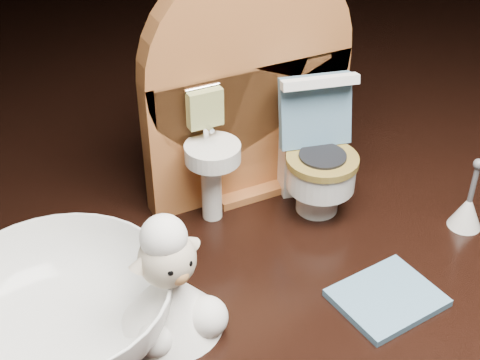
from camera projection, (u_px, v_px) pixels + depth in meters
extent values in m
cube|color=black|center=(295.00, 308.00, 0.41)|extent=(2.50, 2.50, 0.10)
cube|color=#A7602F|center=(248.00, 129.00, 0.40)|extent=(0.13, 0.02, 0.09)
cylinder|color=#A7602F|center=(249.00, 63.00, 0.38)|extent=(0.13, 0.02, 0.13)
cube|color=#A7602F|center=(248.00, 183.00, 0.43)|extent=(0.05, 0.04, 0.01)
cylinder|color=white|center=(212.00, 186.00, 0.39)|extent=(0.01, 0.01, 0.04)
cylinder|color=white|center=(213.00, 153.00, 0.37)|extent=(0.03, 0.03, 0.01)
cylinder|color=silver|center=(206.00, 130.00, 0.38)|extent=(0.00, 0.00, 0.01)
cube|color=tan|center=(205.00, 108.00, 0.37)|extent=(0.02, 0.01, 0.02)
cube|color=#A7602F|center=(309.00, 110.00, 0.40)|extent=(0.02, 0.01, 0.02)
cylinder|color=tan|center=(313.00, 123.00, 0.40)|extent=(0.02, 0.02, 0.02)
cylinder|color=white|center=(317.00, 196.00, 0.40)|extent=(0.03, 0.03, 0.02)
cylinder|color=white|center=(321.00, 174.00, 0.39)|extent=(0.04, 0.04, 0.02)
cylinder|color=olive|center=(322.00, 160.00, 0.39)|extent=(0.04, 0.04, 0.00)
cube|color=white|center=(307.00, 155.00, 0.41)|extent=(0.04, 0.02, 0.05)
cube|color=#537D99|center=(315.00, 111.00, 0.39)|extent=(0.04, 0.02, 0.04)
cube|color=white|center=(320.00, 82.00, 0.37)|extent=(0.05, 0.02, 0.01)
cylinder|color=#A4C234|center=(326.00, 108.00, 0.40)|extent=(0.01, 0.01, 0.01)
cube|color=#537D99|center=(387.00, 298.00, 0.34)|extent=(0.06, 0.05, 0.00)
cone|color=white|center=(467.00, 211.00, 0.39)|extent=(0.02, 0.02, 0.02)
cylinder|color=#59595B|center=(474.00, 184.00, 0.38)|extent=(0.00, 0.00, 0.03)
sphere|color=#59595B|center=(479.00, 164.00, 0.37)|extent=(0.01, 0.01, 0.01)
cone|color=white|center=(169.00, 298.00, 0.32)|extent=(0.05, 0.05, 0.04)
sphere|color=white|center=(207.00, 317.00, 0.32)|extent=(0.02, 0.02, 0.02)
sphere|color=white|center=(156.00, 340.00, 0.31)|extent=(0.02, 0.02, 0.02)
sphere|color=beige|center=(167.00, 259.00, 0.31)|extent=(0.03, 0.03, 0.03)
sphere|color=tan|center=(179.00, 275.00, 0.30)|extent=(0.01, 0.01, 0.01)
sphere|color=white|center=(164.00, 238.00, 0.30)|extent=(0.02, 0.02, 0.02)
cone|color=beige|center=(141.00, 262.00, 0.30)|extent=(0.01, 0.01, 0.01)
cone|color=beige|center=(188.00, 241.00, 0.31)|extent=(0.01, 0.01, 0.01)
sphere|color=black|center=(170.00, 272.00, 0.29)|extent=(0.00, 0.00, 0.00)
sphere|color=black|center=(189.00, 263.00, 0.30)|extent=(0.00, 0.00, 0.00)
imported|color=white|center=(60.00, 311.00, 0.32)|extent=(0.12, 0.12, 0.03)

